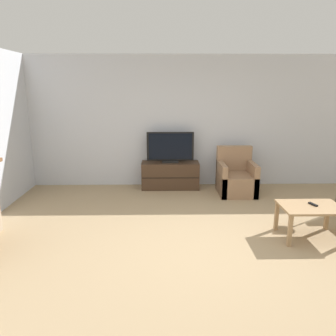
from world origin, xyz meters
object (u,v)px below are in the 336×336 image
Objects in this scene: tv at (170,148)px; armchair at (236,179)px; coffee_table at (311,211)px; tv_stand at (170,175)px; remote at (313,204)px.

armchair is (1.29, -0.36, -0.55)m from tv.
tv is 3.05m from coffee_table.
tv_stand is 1.30× the size of armchair.
remote is (1.93, -2.32, -0.37)m from tv.
remote is at bearing -72.09° from armchair.
tv is (0.00, -0.00, 0.57)m from tv_stand.
armchair is 2.07m from remote.
tv_stand is at bearing 128.65° from coffee_table.
armchair reaches higher than tv_stand.
tv is 1.05× the size of armchair.
tv_stand is at bearing 90.00° from tv.
coffee_table is (0.59, -2.00, 0.11)m from armchair.
coffee_table is at bearing -51.33° from tv.
tv is 1.45m from armchair.
coffee_table is 0.10m from remote.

